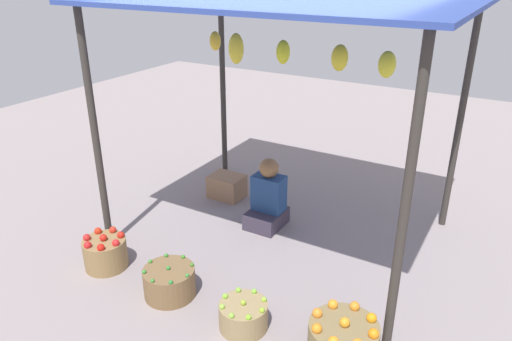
# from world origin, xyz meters

# --- Properties ---
(ground_plane) EXTENTS (14.00, 14.00, 0.00)m
(ground_plane) POSITION_xyz_m (0.00, 0.00, 0.00)
(ground_plane) COLOR gray
(market_stall_structure) EXTENTS (3.20, 2.46, 2.40)m
(market_stall_structure) POSITION_xyz_m (0.00, 0.00, 2.21)
(market_stall_structure) COLOR #38332D
(market_stall_structure) RESTS_ON ground
(vendor_person) EXTENTS (0.36, 0.44, 0.78)m
(vendor_person) POSITION_xyz_m (-0.23, 0.09, 0.30)
(vendor_person) COLOR #3A3342
(vendor_person) RESTS_ON ground
(basket_red_tomatoes) EXTENTS (0.40, 0.40, 0.35)m
(basket_red_tomatoes) POSITION_xyz_m (-1.17, -1.39, 0.15)
(basket_red_tomatoes) COLOR olive
(basket_red_tomatoes) RESTS_ON ground
(basket_green_chilies) EXTENTS (0.45, 0.45, 0.29)m
(basket_green_chilies) POSITION_xyz_m (-0.38, -1.41, 0.13)
(basket_green_chilies) COLOR brown
(basket_green_chilies) RESTS_ON ground
(basket_limes) EXTENTS (0.39, 0.39, 0.26)m
(basket_limes) POSITION_xyz_m (0.40, -1.44, 0.11)
(basket_limes) COLOR #998255
(basket_limes) RESTS_ON ground
(basket_oranges) EXTENTS (0.52, 0.52, 0.37)m
(basket_oranges) POSITION_xyz_m (1.20, -1.35, 0.16)
(basket_oranges) COLOR olive
(basket_oranges) RESTS_ON ground
(wooden_crate_near_vendor) EXTENTS (0.41, 0.32, 0.28)m
(wooden_crate_near_vendor) POSITION_xyz_m (-1.00, 0.44, 0.14)
(wooden_crate_near_vendor) COLOR #946F50
(wooden_crate_near_vendor) RESTS_ON ground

